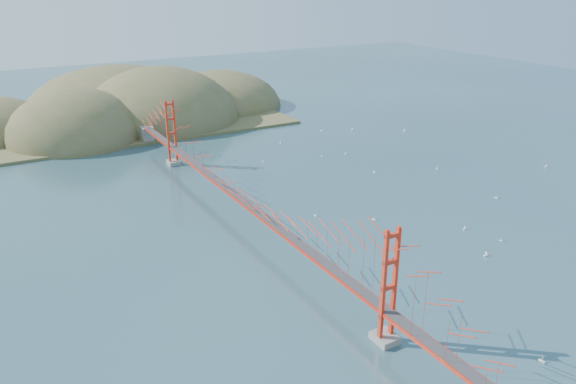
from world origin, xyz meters
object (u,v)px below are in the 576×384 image
sailboat_2 (465,229)px  sailboat_0 (315,215)px  sailboat_1 (374,219)px  bridge (244,176)px

sailboat_2 → sailboat_0: bearing=137.6°
sailboat_2 → sailboat_1: 12.22m
sailboat_2 → sailboat_1: size_ratio=0.88×
bridge → sailboat_0: (9.87, -2.43, -6.87)m
sailboat_2 → sailboat_1: (-8.66, 8.62, 0.01)m
bridge → sailboat_2: bridge is taller
bridge → sailboat_0: size_ratio=153.09×
sailboat_1 → sailboat_0: sailboat_1 is taller
bridge → sailboat_2: size_ratio=158.87×
sailboat_0 → sailboat_1: bearing=-38.7°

